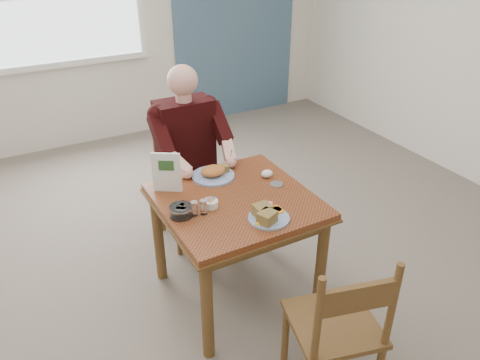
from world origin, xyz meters
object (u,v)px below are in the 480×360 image
chair_far (187,181)px  near_plate (267,215)px  chair_near (338,328)px  table (236,213)px  diner (189,146)px  far_plate (214,173)px

chair_far → near_plate: bearing=-87.7°
chair_near → table: bearing=94.2°
diner → chair_far: bearing=90.0°
near_plate → far_plate: near_plate is taller
far_plate → table: bearing=-90.4°
chair_far → table: bearing=-90.0°
diner → near_plate: 1.00m
table → diner: (0.00, 0.71, 0.17)m
table → near_plate: 0.32m
chair_far → near_plate: size_ratio=3.26×
chair_near → diner: 1.67m
chair_far → far_plate: size_ratio=3.23×
diner → near_plate: diner is taller
chair_far → chair_near: same height
chair_far → diner: 0.34m
chair_far → chair_near: size_ratio=1.00×
table → chair_near: (0.07, -0.93, -0.16)m
far_plate → near_plate: bearing=-85.9°
chair_far → diner: size_ratio=0.69×
table → chair_far: 0.81m
chair_far → far_plate: chair_far is taller
diner → far_plate: size_ratio=4.71×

